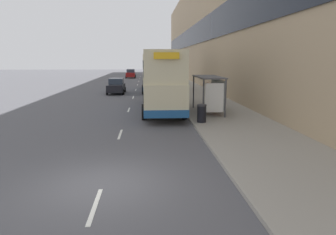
# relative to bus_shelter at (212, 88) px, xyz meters

# --- Properties ---
(ground_plane) EXTENTS (220.00, 220.00, 0.00)m
(ground_plane) POSITION_rel_bus_shelter_xyz_m (-5.77, -11.32, -1.88)
(ground_plane) COLOR #515156
(pavement) EXTENTS (5.00, 93.00, 0.14)m
(pavement) POSITION_rel_bus_shelter_xyz_m (0.73, 27.18, -1.81)
(pavement) COLOR gray
(pavement) RESTS_ON ground_plane
(terrace_facade) EXTENTS (3.10, 93.00, 16.88)m
(terrace_facade) POSITION_rel_bus_shelter_xyz_m (4.72, 27.18, 6.56)
(terrace_facade) COLOR tan
(terrace_facade) RESTS_ON ground_plane
(lane_mark_0) EXTENTS (0.12, 2.00, 0.01)m
(lane_mark_0) POSITION_rel_bus_shelter_xyz_m (-5.77, -12.67, -1.87)
(lane_mark_0) COLOR silver
(lane_mark_0) RESTS_ON ground_plane
(lane_mark_1) EXTENTS (0.12, 2.00, 0.01)m
(lane_mark_1) POSITION_rel_bus_shelter_xyz_m (-5.77, -5.06, -1.87)
(lane_mark_1) COLOR silver
(lane_mark_1) RESTS_ON ground_plane
(lane_mark_2) EXTENTS (0.12, 2.00, 0.01)m
(lane_mark_2) POSITION_rel_bus_shelter_xyz_m (-5.77, 2.56, -1.87)
(lane_mark_2) COLOR silver
(lane_mark_2) RESTS_ON ground_plane
(lane_mark_3) EXTENTS (0.12, 2.00, 0.01)m
(lane_mark_3) POSITION_rel_bus_shelter_xyz_m (-5.77, 10.17, -1.87)
(lane_mark_3) COLOR silver
(lane_mark_3) RESTS_ON ground_plane
(lane_mark_4) EXTENTS (0.12, 2.00, 0.01)m
(lane_mark_4) POSITION_rel_bus_shelter_xyz_m (-5.77, 17.78, -1.87)
(lane_mark_4) COLOR silver
(lane_mark_4) RESTS_ON ground_plane
(lane_mark_5) EXTENTS (0.12, 2.00, 0.01)m
(lane_mark_5) POSITION_rel_bus_shelter_xyz_m (-5.77, 25.39, -1.87)
(lane_mark_5) COLOR silver
(lane_mark_5) RESTS_ON ground_plane
(lane_mark_6) EXTENTS (0.12, 2.00, 0.01)m
(lane_mark_6) POSITION_rel_bus_shelter_xyz_m (-5.77, 33.00, -1.87)
(lane_mark_6) COLOR silver
(lane_mark_6) RESTS_ON ground_plane
(lane_mark_7) EXTENTS (0.12, 2.00, 0.01)m
(lane_mark_7) POSITION_rel_bus_shelter_xyz_m (-5.77, 40.61, -1.87)
(lane_mark_7) COLOR silver
(lane_mark_7) RESTS_ON ground_plane
(lane_mark_8) EXTENTS (0.12, 2.00, 0.01)m
(lane_mark_8) POSITION_rel_bus_shelter_xyz_m (-5.77, 48.23, -1.87)
(lane_mark_8) COLOR silver
(lane_mark_8) RESTS_ON ground_plane
(bus_shelter) EXTENTS (1.60, 4.20, 2.48)m
(bus_shelter) POSITION_rel_bus_shelter_xyz_m (0.00, 0.00, 0.00)
(bus_shelter) COLOR #4C4C51
(bus_shelter) RESTS_ON ground_plane
(double_decker_bus_near) EXTENTS (2.85, 11.41, 4.30)m
(double_decker_bus_near) POSITION_rel_bus_shelter_xyz_m (-3.30, 2.19, 0.41)
(double_decker_bus_near) COLOR beige
(double_decker_bus_near) RESTS_ON ground_plane
(double_decker_bus_ahead) EXTENTS (2.85, 10.97, 4.30)m
(double_decker_bus_ahead) POSITION_rel_bus_shelter_xyz_m (-3.49, 16.33, 0.41)
(double_decker_bus_ahead) COLOR beige
(double_decker_bus_ahead) RESTS_ON ground_plane
(car_0) EXTENTS (1.93, 4.48, 1.69)m
(car_0) POSITION_rel_bus_shelter_xyz_m (-7.80, 13.99, -1.03)
(car_0) COLOR black
(car_0) RESTS_ON ground_plane
(car_1) EXTENTS (1.93, 4.30, 1.75)m
(car_1) POSITION_rel_bus_shelter_xyz_m (-3.59, 59.03, -1.01)
(car_1) COLOR maroon
(car_1) RESTS_ON ground_plane
(car_2) EXTENTS (2.01, 4.33, 1.79)m
(car_2) POSITION_rel_bus_shelter_xyz_m (-7.69, 43.30, -0.99)
(car_2) COLOR maroon
(car_2) RESTS_ON ground_plane
(pedestrian_at_shelter) EXTENTS (0.37, 0.37, 1.86)m
(pedestrian_at_shelter) POSITION_rel_bus_shelter_xyz_m (0.61, 4.38, -0.78)
(pedestrian_at_shelter) COLOR #23232D
(pedestrian_at_shelter) RESTS_ON ground_plane
(pedestrian_1) EXTENTS (0.37, 0.37, 1.86)m
(pedestrian_1) POSITION_rel_bus_shelter_xyz_m (1.23, 2.28, -0.79)
(pedestrian_1) COLOR #23232D
(pedestrian_1) RESTS_ON ground_plane
(litter_bin) EXTENTS (0.55, 0.55, 1.05)m
(litter_bin) POSITION_rel_bus_shelter_xyz_m (-1.22, -3.03, -1.21)
(litter_bin) COLOR black
(litter_bin) RESTS_ON ground_plane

